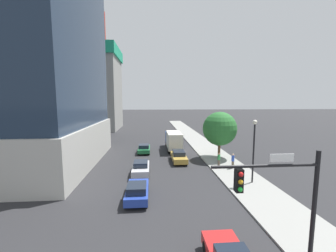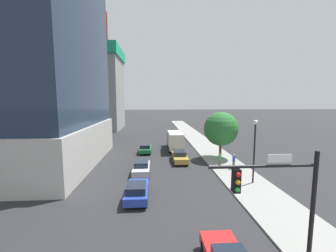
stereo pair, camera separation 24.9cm
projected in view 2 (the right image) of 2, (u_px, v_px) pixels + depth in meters
sidewalk at (227, 165)px, 26.72m from camera, size 4.63×120.00×0.15m
construction_building at (97, 85)px, 60.85m from camera, size 14.51×16.13×31.36m
traffic_light_pole at (279, 193)px, 9.47m from camera, size 5.01×0.48×5.82m
street_lamp at (255, 143)px, 20.42m from camera, size 0.44×0.44×6.23m
street_tree at (221, 129)px, 29.56m from camera, size 4.76×4.76×6.55m
car_green at (145, 148)px, 33.58m from camera, size 1.84×4.26×1.40m
car_blue at (137, 191)px, 17.60m from camera, size 1.82×4.29×1.49m
car_gold at (180, 156)px, 28.60m from camera, size 1.83×4.75×1.47m
car_silver at (141, 168)px, 23.73m from camera, size 1.82×4.31×1.49m
box_truck at (175, 140)px, 35.38m from camera, size 2.24×7.59×3.11m
pedestrian_green_shirt at (220, 160)px, 26.15m from camera, size 0.34×0.34×1.59m
pedestrian_blue_shirt at (234, 161)px, 25.20m from camera, size 0.34×0.34×1.78m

